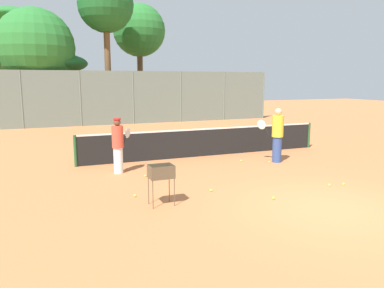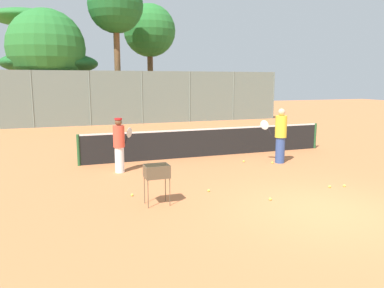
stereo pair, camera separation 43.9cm
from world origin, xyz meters
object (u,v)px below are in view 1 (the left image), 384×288
ball_cart (161,175)px  tennis_net (207,141)px  player_white_outfit (118,145)px  parked_car (184,108)px  player_red_cap (277,135)px

ball_cart → tennis_net: bearing=55.0°
player_white_outfit → parked_car: player_white_outfit is taller
tennis_net → player_red_cap: size_ratio=5.12×
tennis_net → player_red_cap: 2.69m
ball_cart → parked_car: size_ratio=0.23×
player_white_outfit → ball_cart: size_ratio=1.80×
tennis_net → ball_cart: size_ratio=10.26×
player_white_outfit → player_red_cap: bearing=-47.9°
player_red_cap → tennis_net: bearing=-7.9°
tennis_net → ball_cart: 5.88m
player_red_cap → ball_cart: (-5.19, -2.88, -0.26)m
player_red_cap → ball_cart: size_ratio=2.01×
tennis_net → player_white_outfit: bearing=-159.1°
tennis_net → player_red_cap: (1.82, -1.94, 0.42)m
player_red_cap → player_white_outfit: bearing=33.3°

